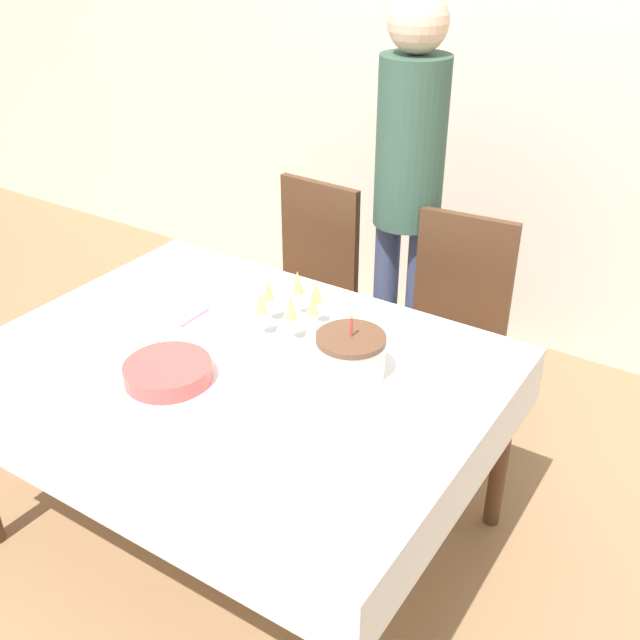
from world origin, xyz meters
TOP-DOWN VIEW (x-y plane):
  - ground_plane at (0.00, 0.00)m, footprint 12.00×12.00m
  - wall_back at (0.00, 1.88)m, footprint 8.00×0.05m
  - dining_table at (0.00, 0.00)m, footprint 1.63×1.22m
  - dining_chair_far_left at (-0.36, 0.93)m, footprint 0.44×0.44m
  - dining_chair_far_right at (0.35, 0.93)m, footprint 0.46×0.46m
  - birthday_cake at (0.35, 0.13)m, footprint 0.22×0.22m
  - champagne_tray at (0.05, 0.25)m, footprint 0.31×0.31m
  - plate_stack_main at (-0.11, -0.20)m, footprint 0.27×0.27m
  - cake_knife at (0.44, -0.06)m, footprint 0.30×0.06m
  - fork_pile at (-0.37, -0.06)m, footprint 0.18×0.09m
  - napkin_pile at (-0.36, 0.13)m, footprint 0.15×0.15m
  - person_standing at (0.04, 1.10)m, footprint 0.28×0.28m
  - gift_bag at (-1.14, -0.03)m, footprint 0.27×0.16m

SIDE VIEW (x-z plane):
  - ground_plane at x=0.00m, z-range 0.00..0.00m
  - gift_bag at x=-1.14m, z-range 0.00..0.28m
  - dining_chair_far_left at x=-0.36m, z-range 0.05..1.02m
  - dining_chair_far_right at x=0.35m, z-range 0.05..1.02m
  - dining_table at x=0.00m, z-range 0.27..1.03m
  - cake_knife at x=0.44m, z-range 0.75..0.75m
  - napkin_pile at x=-0.36m, z-range 0.75..0.76m
  - fork_pile at x=-0.37m, z-range 0.75..0.77m
  - plate_stack_main at x=-0.11m, z-range 0.75..0.81m
  - birthday_cake at x=0.35m, z-range 0.71..0.93m
  - champagne_tray at x=0.05m, z-range 0.75..0.93m
  - person_standing at x=0.04m, z-range 0.19..1.95m
  - wall_back at x=0.00m, z-range 0.00..2.70m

